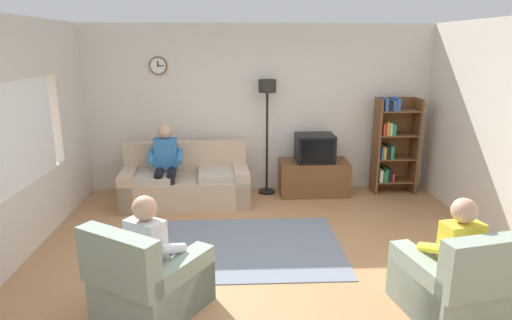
{
  "coord_description": "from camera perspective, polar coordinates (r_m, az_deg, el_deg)",
  "views": [
    {
      "loc": [
        -0.38,
        -4.51,
        2.39
      ],
      "look_at": [
        -0.15,
        0.62,
        1.02
      ],
      "focal_mm": 30.69,
      "sensor_mm": 36.0,
      "label": 1
    }
  ],
  "objects": [
    {
      "name": "area_rug",
      "position": [
        5.4,
        -0.79,
        -11.23
      ],
      "size": [
        2.2,
        1.7,
        0.01
      ],
      "primitive_type": "cube",
      "color": "slate",
      "rests_on": "ground_plane"
    },
    {
      "name": "tv",
      "position": [
        7.03,
        7.66,
        1.56
      ],
      "size": [
        0.6,
        0.49,
        0.44
      ],
      "color": "black",
      "rests_on": "tv_stand"
    },
    {
      "name": "person_on_couch",
      "position": [
        6.64,
        -11.72,
        -0.11
      ],
      "size": [
        0.53,
        0.56,
        1.24
      ],
      "color": "#3372B2",
      "rests_on": "ground_plane"
    },
    {
      "name": "armchair_near_window",
      "position": [
        4.24,
        -13.73,
        -15.24
      ],
      "size": [
        1.15,
        1.17,
        0.9
      ],
      "color": "gray",
      "rests_on": "ground_plane"
    },
    {
      "name": "person_in_right_armchair",
      "position": [
        4.37,
        24.19,
        -10.58
      ],
      "size": [
        0.57,
        0.59,
        1.12
      ],
      "color": "yellow",
      "rests_on": "ground_plane"
    },
    {
      "name": "couch",
      "position": [
        6.82,
        -9.12,
        -2.98
      ],
      "size": [
        1.96,
        1.02,
        0.9
      ],
      "color": "tan",
      "rests_on": "ground_plane"
    },
    {
      "name": "person_in_left_armchair",
      "position": [
        4.15,
        -13.13,
        -10.98
      ],
      "size": [
        0.61,
        0.64,
        1.12
      ],
      "color": "silver",
      "rests_on": "ground_plane"
    },
    {
      "name": "ground_plane",
      "position": [
        5.11,
        1.99,
        -12.92
      ],
      "size": [
        12.0,
        12.0,
        0.0
      ],
      "primitive_type": "plane",
      "color": "#B27F51"
    },
    {
      "name": "tv_stand",
      "position": [
        7.19,
        7.49,
        -2.26
      ],
      "size": [
        1.1,
        0.56,
        0.56
      ],
      "color": "brown",
      "rests_on": "ground_plane"
    },
    {
      "name": "bookshelf",
      "position": [
        7.45,
        17.29,
        2.04
      ],
      "size": [
        0.68,
        0.36,
        1.56
      ],
      "color": "brown",
      "rests_on": "ground_plane"
    },
    {
      "name": "floor_lamp",
      "position": [
        6.94,
        1.47,
        7.17
      ],
      "size": [
        0.28,
        0.28,
        1.85
      ],
      "color": "black",
      "rests_on": "ground_plane"
    },
    {
      "name": "armchair_near_bookshelf",
      "position": [
        4.45,
        24.47,
        -14.71
      ],
      "size": [
        0.96,
        1.02,
        0.9
      ],
      "color": "gray",
      "rests_on": "ground_plane"
    },
    {
      "name": "back_wall_assembly",
      "position": [
        7.25,
        0.4,
        6.72
      ],
      "size": [
        6.2,
        0.17,
        2.7
      ],
      "color": "silver",
      "rests_on": "ground_plane"
    }
  ]
}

